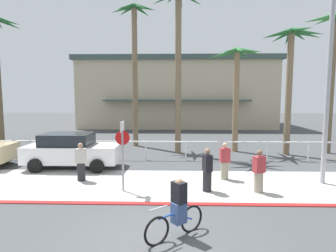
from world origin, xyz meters
TOP-DOWN VIEW (x-y plane):
  - ground_plane at (0.00, 10.00)m, footprint 80.00×80.00m
  - sidewalk_strip at (0.00, 4.20)m, footprint 44.00×4.00m
  - curb_paint at (0.00, 2.20)m, footprint 44.00×0.24m
  - building_backdrop at (0.63, 26.85)m, footprint 21.37×11.12m
  - rail_fence at (-0.00, 8.50)m, footprint 24.12×0.08m
  - stop_sign_bike_lane at (-1.37, 3.39)m, footprint 0.52×0.56m
  - streetlight_curb at (6.38, 4.28)m, footprint 0.24×2.54m
  - palm_tree_2 at (-2.27, 12.82)m, footprint 3.06×3.09m
  - palm_tree_3 at (0.68, 10.46)m, footprint 3.45×3.11m
  - palm_tree_4 at (4.21, 11.03)m, footprint 3.37×3.54m
  - palm_tree_5 at (7.10, 10.07)m, footprint 3.42×3.71m
  - palm_tree_6 at (9.75, 10.59)m, footprint 3.21×3.33m
  - car_white_1 at (-4.44, 6.63)m, footprint 4.40×2.02m
  - cyclist_blue_0 at (0.59, 0.10)m, footprint 1.45×1.20m
  - pedestrian_0 at (1.69, 3.45)m, footprint 0.39×0.46m
  - pedestrian_1 at (2.58, 4.95)m, footprint 0.42×0.35m
  - pedestrian_2 at (-3.32, 4.60)m, footprint 0.42×0.34m
  - pedestrian_3 at (3.53, 3.39)m, footprint 0.47×0.42m

SIDE VIEW (x-z plane):
  - ground_plane at x=0.00m, z-range 0.00..0.00m
  - sidewalk_strip at x=0.00m, z-range 0.00..0.02m
  - curb_paint at x=0.00m, z-range 0.00..0.03m
  - cyclist_blue_0 at x=0.59m, z-range -0.06..1.44m
  - pedestrian_1 at x=2.58m, z-range -0.07..1.50m
  - pedestrian_3 at x=3.53m, z-range -0.07..1.50m
  - pedestrian_2 at x=-3.32m, z-range -0.07..1.52m
  - pedestrian_0 at x=1.69m, z-range -0.07..1.54m
  - rail_fence at x=0.00m, z-range 0.31..1.35m
  - car_white_1 at x=-4.44m, z-range 0.03..1.72m
  - stop_sign_bike_lane at x=-1.37m, z-range 0.40..2.96m
  - building_backdrop at x=0.63m, z-range 0.02..7.58m
  - streetlight_curb at x=6.38m, z-range 0.53..8.03m
  - palm_tree_4 at x=4.21m, z-range 1.76..8.15m
  - palm_tree_5 at x=7.10m, z-range 2.06..9.38m
  - palm_tree_6 at x=9.75m, z-range 1.82..10.08m
  - palm_tree_2 at x=-2.27m, z-range 2.20..11.77m
  - palm_tree_3 at x=0.68m, z-range 2.44..12.05m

